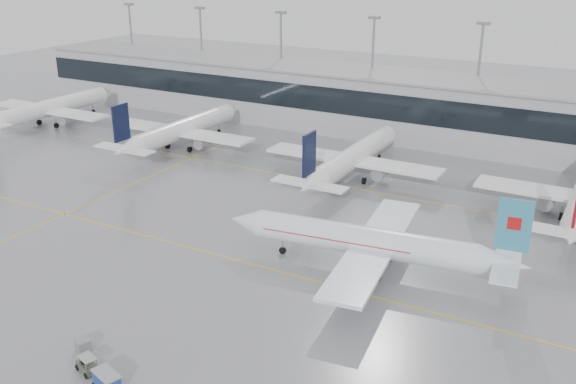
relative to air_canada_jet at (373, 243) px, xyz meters
The scene contains 15 objects.
ground 16.36m from the air_canada_jet, 159.21° to the right, with size 320.00×320.00×0.00m, color gray.
taxi_line_main 16.36m from the air_canada_jet, 159.21° to the right, with size 120.00×0.25×0.01m, color gold.
taxi_line_north 28.77m from the air_canada_jet, 121.52° to the left, with size 120.00×0.25×0.01m, color gold.
taxi_line_cross 46.02m from the air_canada_jet, 168.26° to the left, with size 0.25×60.00×0.01m, color gold.
terminal 58.33m from the air_canada_jet, 104.84° to the left, with size 180.00×15.00×12.00m, color #9F9FA3.
terminal_glass 51.17m from the air_canada_jet, 107.01° to the left, with size 180.00×0.20×5.00m, color black.
terminal_roof 58.91m from the air_canada_jet, 104.84° to the left, with size 182.00×16.00×0.40m, color gray.
light_masts 64.84m from the air_canada_jet, 103.46° to the left, with size 156.40×1.00×22.60m.
air_canada_jet is the anchor object (origin of this frame).
parked_jet_a 89.43m from the air_canada_jet, 161.74° to the left, with size 29.64×36.96×11.72m.
parked_jet_b 57.25m from the air_canada_jet, 150.69° to the left, with size 29.64×36.96×11.72m.
parked_jet_c 31.75m from the air_canada_jet, 118.04° to the left, with size 29.64×36.96×11.72m.
baggage_tug 34.23m from the air_canada_jet, 116.17° to the right, with size 3.40×1.98×1.62m.
baggage_cart 33.83m from the air_canada_jet, 110.12° to the right, with size 3.18×2.34×1.76m.
gse_unit 33.71m from the air_canada_jet, 121.70° to the right, with size 1.28×1.19×1.28m, color gray.
Camera 1 is at (39.15, -58.26, 35.92)m, focal length 40.00 mm.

